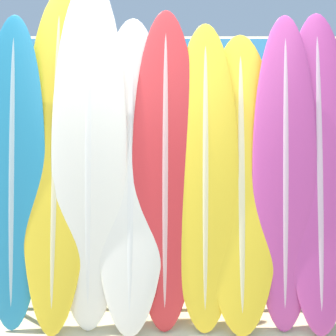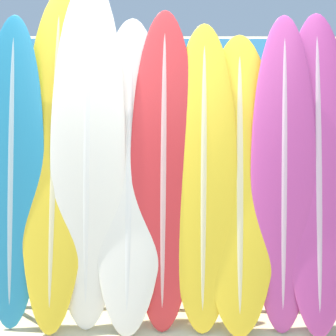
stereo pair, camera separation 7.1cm
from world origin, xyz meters
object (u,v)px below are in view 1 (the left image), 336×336
object	(u,v)px
surfboard_slot_1	(56,158)
surfboard_slot_8	(319,171)
surfboard_slot_0	(13,172)
surfboard_slot_7	(285,173)
person_mid_beach	(156,90)
surfboard_rack	(167,252)
surfboard_slot_4	(165,170)
person_far_left	(53,100)
person_far_right	(276,141)
person_near_water	(195,87)
surfboard_slot_2	(89,153)
surfboard_slot_3	(131,173)
surfboard_slot_6	(241,182)
surfboard_slot_5	(205,177)

from	to	relation	value
surfboard_slot_1	surfboard_slot_8	xyz separation A→B (m)	(1.99, -0.04, -0.08)
surfboard_slot_0	surfboard_slot_7	world-z (taller)	surfboard_slot_0
surfboard_slot_7	person_mid_beach	size ratio (longest dim) A/B	1.36
surfboard_rack	surfboard_slot_4	size ratio (longest dim) A/B	1.14
surfboard_slot_4	person_far_left	bearing A→B (deg)	112.61
surfboard_slot_1	surfboard_slot_8	bearing A→B (deg)	-1.09
person_far_right	person_near_water	bearing A→B (deg)	82.41
surfboard_slot_1	surfboard_slot_2	xyz separation A→B (m)	(0.26, -0.02, 0.05)
surfboard_slot_0	surfboard_slot_8	distance (m)	2.31
surfboard_slot_1	person_far_left	xyz separation A→B (m)	(-1.31, 5.10, -0.35)
surfboard_slot_7	person_mid_beach	world-z (taller)	surfboard_slot_7
surfboard_slot_3	surfboard_slot_6	bearing A→B (deg)	-1.73
surfboard_slot_3	person_mid_beach	distance (m)	6.13
surfboard_slot_5	surfboard_slot_2	bearing A→B (deg)	176.86
surfboard_slot_1	surfboard_slot_6	world-z (taller)	surfboard_slot_1
surfboard_slot_0	surfboard_slot_1	distance (m)	0.33
surfboard_rack	surfboard_slot_6	size ratio (longest dim) A/B	1.24
surfboard_rack	surfboard_slot_8	bearing A→B (deg)	3.31
surfboard_slot_3	surfboard_slot_7	bearing A→B (deg)	-1.28
surfboard_slot_7	surfboard_slot_2	bearing A→B (deg)	178.32
person_far_left	person_far_right	size ratio (longest dim) A/B	1.04
surfboard_slot_3	surfboard_slot_8	xyz separation A→B (m)	(1.42, 0.00, 0.02)
surfboard_slot_3	person_far_left	xyz separation A→B (m)	(-1.89, 5.13, -0.25)
surfboard_rack	surfboard_slot_4	distance (m)	0.67
person_mid_beach	person_far_left	world-z (taller)	person_mid_beach
surfboard_slot_4	surfboard_slot_8	world-z (taller)	surfboard_slot_4
surfboard_slot_2	person_mid_beach	world-z (taller)	surfboard_slot_2
surfboard_slot_7	person_near_water	world-z (taller)	surfboard_slot_7
surfboard_rack	surfboard_slot_2	size ratio (longest dim) A/B	1.03
surfboard_slot_2	surfboard_slot_3	size ratio (longest dim) A/B	1.14
surfboard_slot_3	surfboard_slot_7	world-z (taller)	surfboard_slot_7
surfboard_slot_3	surfboard_slot_5	distance (m)	0.56
surfboard_slot_4	surfboard_slot_6	world-z (taller)	surfboard_slot_4
surfboard_slot_6	person_far_right	xyz separation A→B (m)	(0.74, 2.21, -0.22)
surfboard_slot_0	surfboard_slot_5	xyz separation A→B (m)	(1.45, -0.01, -0.03)
surfboard_slot_1	person_mid_beach	world-z (taller)	surfboard_slot_1
surfboard_slot_1	surfboard_slot_4	size ratio (longest dim) A/B	1.06
person_mid_beach	person_far_right	size ratio (longest dim) A/B	1.08
surfboard_slot_0	person_mid_beach	distance (m)	6.21
surfboard_slot_3	surfboard_slot_5	bearing A→B (deg)	-3.15
surfboard_slot_6	person_near_water	bearing A→B (deg)	90.39
surfboard_slot_4	surfboard_slot_8	bearing A→B (deg)	0.76
surfboard_slot_2	surfboard_slot_3	distance (m)	0.35
person_near_water	person_far_right	world-z (taller)	person_near_water
surfboard_slot_2	surfboard_slot_4	distance (m)	0.59
person_mid_beach	surfboard_rack	bearing A→B (deg)	102.15
surfboard_slot_0	surfboard_slot_8	bearing A→B (deg)	0.47
person_near_water	person_mid_beach	bearing A→B (deg)	77.84
surfboard_slot_4	surfboard_slot_7	distance (m)	0.89
surfboard_slot_2	person_far_left	distance (m)	5.37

